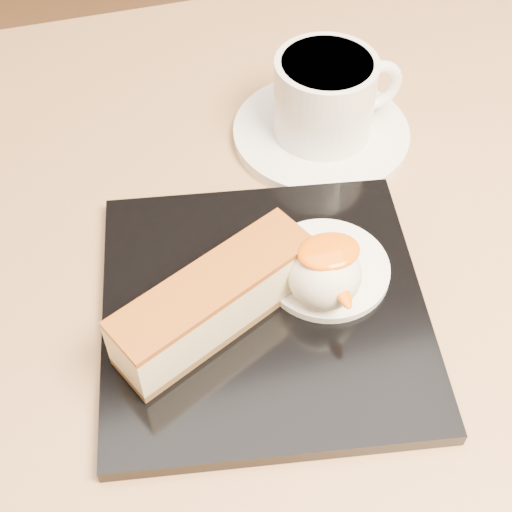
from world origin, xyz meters
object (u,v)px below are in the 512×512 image
object	(u,v)px
dessert_plate	(264,309)
saucer	(321,133)
cheesecake	(215,301)
ice_cream_scoop	(324,274)
coffee_cup	(327,95)
table	(306,399)

from	to	relation	value
dessert_plate	saucer	xyz separation A→B (m)	(0.10, 0.16, -0.00)
cheesecake	ice_cream_scoop	bearing A→B (deg)	-24.98
ice_cream_scoop	coffee_cup	world-z (taller)	coffee_cup
coffee_cup	saucer	bearing A→B (deg)	180.00
ice_cream_scoop	coffee_cup	size ratio (longest dim) A/B	0.45
dessert_plate	coffee_cup	xyz separation A→B (m)	(0.10, 0.16, 0.04)
table	dessert_plate	world-z (taller)	dessert_plate
dessert_plate	cheesecake	bearing A→B (deg)	-171.87
ice_cream_scoop	coffee_cup	distance (m)	0.18
table	saucer	size ratio (longest dim) A/B	5.33
table	coffee_cup	bearing A→B (deg)	69.30
cheesecake	saucer	xyz separation A→B (m)	(0.13, 0.17, -0.03)
cheesecake	ice_cream_scoop	distance (m)	0.08
coffee_cup	ice_cream_scoop	bearing A→B (deg)	-112.41
ice_cream_scoop	saucer	xyz separation A→B (m)	(0.06, 0.17, -0.03)
dessert_plate	coffee_cup	distance (m)	0.20
table	cheesecake	distance (m)	0.21
table	cheesecake	xyz separation A→B (m)	(-0.08, -0.01, 0.19)
cheesecake	saucer	distance (m)	0.22
coffee_cup	dessert_plate	bearing A→B (deg)	-124.26
table	dessert_plate	bearing A→B (deg)	-172.67
table	ice_cream_scoop	distance (m)	0.19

